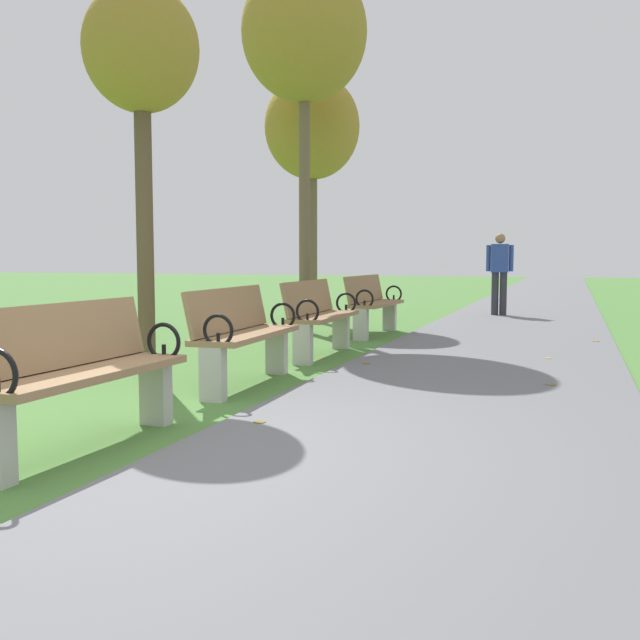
{
  "coord_description": "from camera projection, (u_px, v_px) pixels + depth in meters",
  "views": [
    {
      "loc": [
        2.33,
        -3.71,
        1.18
      ],
      "look_at": [
        -0.05,
        3.16,
        0.55
      ],
      "focal_mm": 40.92,
      "sensor_mm": 36.0,
      "label": 1
    }
  ],
  "objects": [
    {
      "name": "pedestrian_walking",
      "position": [
        500.0,
        269.0,
        14.45
      ],
      "size": [
        0.53,
        0.25,
        1.62
      ],
      "color": "#2D2D38",
      "rests_on": "paved_walkway"
    },
    {
      "name": "tree_2",
      "position": [
        304.0,
        35.0,
        10.98
      ],
      "size": [
        1.9,
        1.9,
        5.6
      ],
      "color": "brown",
      "rests_on": "ground"
    },
    {
      "name": "park_bench_1",
      "position": [
        79.0,
        371.0,
        4.44
      ],
      "size": [
        0.52,
        1.61,
        0.9
      ],
      "color": "#93704C",
      "rests_on": "ground"
    },
    {
      "name": "park_bench_2",
      "position": [
        243.0,
        333.0,
        6.64
      ],
      "size": [
        0.53,
        1.62,
        0.9
      ],
      "color": "#93704C",
      "rests_on": "ground"
    },
    {
      "name": "park_bench_3",
      "position": [
        319.0,
        315.0,
        8.65
      ],
      "size": [
        0.5,
        1.61,
        0.9
      ],
      "color": "#93704C",
      "rests_on": "ground"
    },
    {
      "name": "park_bench_4",
      "position": [
        373.0,
        303.0,
        10.97
      ],
      "size": [
        0.53,
        1.62,
        0.9
      ],
      "color": "#93704C",
      "rests_on": "ground"
    },
    {
      "name": "scattered_leaves",
      "position": [
        369.0,
        350.0,
        9.17
      ],
      "size": [
        4.66,
        8.63,
        0.02
      ],
      "color": "gold",
      "rests_on": "ground"
    },
    {
      "name": "tree_3",
      "position": [
        312.0,
        129.0,
        13.09
      ],
      "size": [
        1.71,
        1.71,
        4.45
      ],
      "color": "brown",
      "rests_on": "ground"
    },
    {
      "name": "tree_1",
      "position": [
        141.0,
        57.0,
        6.99
      ],
      "size": [
        1.11,
        1.11,
        3.79
      ],
      "color": "brown",
      "rests_on": "ground"
    },
    {
      "name": "ground_plane",
      "position": [
        155.0,
        455.0,
        4.35
      ],
      "size": [
        80.0,
        80.0,
        0.0
      ],
      "primitive_type": "plane",
      "color": "#4C7F38"
    },
    {
      "name": "paved_walkway",
      "position": [
        539.0,
        298.0,
        20.82
      ],
      "size": [
        2.9,
        44.0,
        0.02
      ],
      "primitive_type": "cube",
      "color": "slate",
      "rests_on": "ground"
    }
  ]
}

